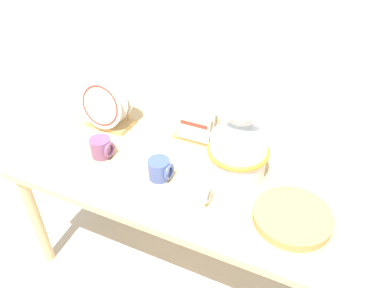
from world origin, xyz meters
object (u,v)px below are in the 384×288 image
Objects in this scene: mug_cream_glaze at (198,192)px; mug_cobalt_glaze at (160,169)px; ceramic_vase at (239,145)px; wicker_charger_stack at (292,217)px; dish_rack_square_plates at (199,127)px; mug_plum_glaze at (102,148)px; dish_rack_round_plates at (107,108)px.

mug_cobalt_glaze is at bearing 163.27° from mug_cream_glaze.
ceramic_vase is at bearing 31.07° from mug_cobalt_glaze.
mug_cobalt_glaze is (-0.57, 0.01, 0.03)m from wicker_charger_stack.
dish_rack_square_plates is at bearing 113.18° from mug_cream_glaze.
mug_plum_glaze is 1.00× the size of mug_cream_glaze.
dish_rack_square_plates is 0.35m from mug_cobalt_glaze.
mug_plum_glaze is at bearing -166.07° from ceramic_vase.
dish_rack_round_plates is 0.25m from mug_plum_glaze.
mug_cobalt_glaze reaches higher than wicker_charger_stack.
dish_rack_square_plates reaches higher than mug_cobalt_glaze.
ceramic_vase is at bearing -5.45° from dish_rack_round_plates.
wicker_charger_stack is 2.88× the size of mug_plum_glaze.
mug_cobalt_glaze is at bearing 179.19° from wicker_charger_stack.
wicker_charger_stack is 2.88× the size of mug_cobalt_glaze.
ceramic_vase is 3.22× the size of mug_cobalt_glaze.
mug_plum_glaze is at bearing -136.97° from dish_rack_square_plates.
ceramic_vase is 0.72m from dish_rack_round_plates.
wicker_charger_stack is at bearing -13.96° from dish_rack_round_plates.
dish_rack_round_plates is at bearing 174.55° from ceramic_vase.
mug_cobalt_glaze is at bearing -4.17° from mug_plum_glaze.
ceramic_vase is 0.63m from mug_plum_glaze.
ceramic_vase reaches higher than mug_cobalt_glaze.
mug_cobalt_glaze and mug_plum_glaze have the same top height.
mug_cream_glaze is (0.17, -0.41, -0.01)m from dish_rack_square_plates.
dish_rack_square_plates is 0.44m from mug_cream_glaze.
wicker_charger_stack is at bearing -2.01° from mug_plum_glaze.
dish_rack_square_plates is at bearing 85.38° from mug_cobalt_glaze.
mug_plum_glaze is at bearing 170.83° from mug_cream_glaze.
dish_rack_round_plates is 1.04m from wicker_charger_stack.
dish_rack_square_plates reaches higher than mug_cream_glaze.
wicker_charger_stack is (0.29, -0.18, -0.13)m from ceramic_vase.
mug_cobalt_glaze is 0.32m from mug_plum_glaze.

